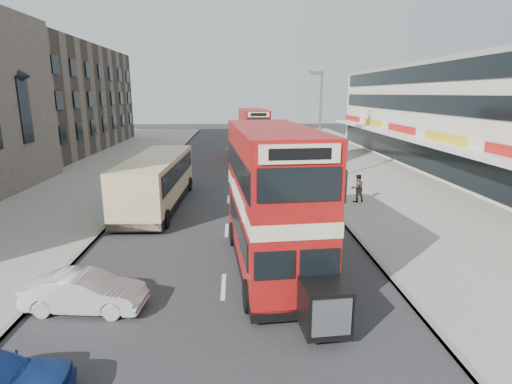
% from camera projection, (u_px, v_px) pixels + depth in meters
% --- Properties ---
extents(ground, '(160.00, 160.00, 0.00)m').
position_uv_depth(ground, '(222.00, 317.00, 12.22)').
color(ground, '#28282B').
rests_on(ground, ground).
extents(road_surface, '(12.00, 90.00, 0.01)m').
position_uv_depth(road_surface, '(230.00, 180.00, 31.61)').
color(road_surface, '#28282B').
rests_on(road_surface, ground).
extents(pavement_right, '(12.00, 90.00, 0.15)m').
position_uv_depth(pavement_right, '(380.00, 177.00, 32.20)').
color(pavement_right, gray).
rests_on(pavement_right, ground).
extents(pavement_left, '(12.00, 90.00, 0.15)m').
position_uv_depth(pavement_left, '(74.00, 181.00, 30.99)').
color(pavement_left, gray).
rests_on(pavement_left, ground).
extents(kerb_left, '(0.20, 90.00, 0.16)m').
position_uv_depth(kerb_left, '(151.00, 180.00, 31.29)').
color(kerb_left, gray).
rests_on(kerb_left, ground).
extents(kerb_right, '(0.20, 90.00, 0.16)m').
position_uv_depth(kerb_right, '(307.00, 178.00, 31.90)').
color(kerb_right, gray).
rests_on(kerb_right, ground).
extents(brick_terrace, '(14.00, 28.00, 12.00)m').
position_uv_depth(brick_terrace, '(40.00, 99.00, 46.53)').
color(brick_terrace, '#66594C').
rests_on(brick_terrace, ground).
extents(commercial_row, '(9.90, 46.20, 9.30)m').
position_uv_depth(commercial_row, '(469.00, 117.00, 33.44)').
color(commercial_row, beige).
rests_on(commercial_row, ground).
extents(street_lamp, '(1.00, 0.20, 8.12)m').
position_uv_depth(street_lamp, '(319.00, 120.00, 28.86)').
color(street_lamp, slate).
rests_on(street_lamp, ground).
extents(bus_main, '(3.38, 9.63, 5.26)m').
position_uv_depth(bus_main, '(272.00, 199.00, 15.00)').
color(bus_main, black).
rests_on(bus_main, ground).
extents(bus_second, '(3.10, 8.91, 4.87)m').
position_uv_depth(bus_second, '(254.00, 134.00, 41.65)').
color(bus_second, black).
rests_on(bus_second, ground).
extents(coach, '(3.10, 10.68, 2.81)m').
position_uv_depth(coach, '(157.00, 179.00, 23.86)').
color(coach, black).
rests_on(coach, ground).
extents(car_left_front, '(3.79, 1.68, 1.21)m').
position_uv_depth(car_left_front, '(85.00, 292.00, 12.52)').
color(car_left_front, silver).
rests_on(car_left_front, ground).
extents(car_right_a, '(4.27, 1.83, 1.23)m').
position_uv_depth(car_right_a, '(296.00, 182.00, 28.08)').
color(car_right_a, '#A93910').
rests_on(car_right_a, ground).
extents(car_right_b, '(4.30, 2.21, 1.16)m').
position_uv_depth(car_right_b, '(297.00, 173.00, 31.15)').
color(car_right_b, '#B94712').
rests_on(car_right_b, ground).
extents(car_right_c, '(3.83, 1.86, 1.26)m').
position_uv_depth(car_right_c, '(279.00, 149.00, 44.75)').
color(car_right_c, teal).
rests_on(car_right_c, ground).
extents(pedestrian_near, '(0.71, 0.56, 1.73)m').
position_uv_depth(pedestrian_near, '(357.00, 188.00, 24.47)').
color(pedestrian_near, gray).
rests_on(pedestrian_near, pavement_right).
extents(cyclist, '(0.57, 1.58, 1.90)m').
position_uv_depth(cyclist, '(293.00, 179.00, 29.00)').
color(cyclist, gray).
rests_on(cyclist, ground).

